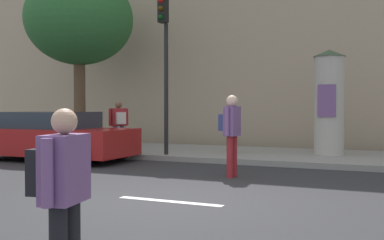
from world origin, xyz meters
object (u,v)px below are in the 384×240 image
object	(u,v)px
traffic_light	(164,49)
pedestrian_with_backpack	(231,128)
pedestrian_tallest	(119,122)
parked_car_dark	(52,137)
street_tree	(79,20)
pedestrian_with_bag	(62,186)
pedestrian_in_red_top	(232,121)
poster_column	(329,102)

from	to	relation	value
traffic_light	pedestrian_with_backpack	xyz separation A→B (m)	(2.83, -2.36, -2.10)
pedestrian_tallest	parked_car_dark	xyz separation A→B (m)	(-1.00, -1.86, -0.38)
street_tree	pedestrian_with_bag	distance (m)	13.70
pedestrian_with_backpack	parked_car_dark	distance (m)	5.75
street_tree	pedestrian_with_bag	world-z (taller)	street_tree
pedestrian_with_bag	pedestrian_in_red_top	bearing A→B (deg)	102.33
pedestrian_in_red_top	pedestrian_tallest	distance (m)	3.48
poster_column	pedestrian_tallest	bearing A→B (deg)	-166.21
street_tree	parked_car_dark	world-z (taller)	street_tree
poster_column	pedestrian_tallest	xyz separation A→B (m)	(-6.06, -1.49, -0.60)
pedestrian_in_red_top	parked_car_dark	bearing A→B (deg)	-147.93
poster_column	pedestrian_in_red_top	size ratio (longest dim) A/B	1.85
poster_column	pedestrian_with_bag	xyz separation A→B (m)	(-0.43, -10.97, -0.78)
street_tree	parked_car_dark	xyz separation A→B (m)	(1.31, -2.94, -3.85)
pedestrian_with_backpack	parked_car_dark	bearing A→B (deg)	170.20
pedestrian_tallest	pedestrian_with_backpack	bearing A→B (deg)	-31.32
parked_car_dark	pedestrian_with_backpack	bearing A→B (deg)	-9.80
poster_column	pedestrian_with_backpack	world-z (taller)	poster_column
pedestrian_with_backpack	parked_car_dark	size ratio (longest dim) A/B	0.38
pedestrian_with_backpack	pedestrian_in_red_top	size ratio (longest dim) A/B	1.09
pedestrian_with_backpack	poster_column	bearing A→B (deg)	72.10
pedestrian_with_bag	parked_car_dark	distance (m)	10.10
pedestrian_with_bag	parked_car_dark	size ratio (longest dim) A/B	0.33
pedestrian_with_bag	street_tree	bearing A→B (deg)	126.92
poster_column	pedestrian_tallest	world-z (taller)	poster_column
traffic_light	parked_car_dark	distance (m)	4.00
pedestrian_with_backpack	pedestrian_with_bag	xyz separation A→B (m)	(0.97, -6.64, -0.16)
traffic_light	street_tree	bearing A→B (deg)	159.33
pedestrian_tallest	parked_car_dark	world-z (taller)	pedestrian_tallest
poster_column	pedestrian_with_backpack	xyz separation A→B (m)	(-1.40, -4.32, -0.61)
traffic_light	pedestrian_with_backpack	world-z (taller)	traffic_light
pedestrian_with_bag	pedestrian_in_red_top	world-z (taller)	pedestrian_in_red_top
poster_column	pedestrian_tallest	distance (m)	6.27
street_tree	pedestrian_tallest	xyz separation A→B (m)	(2.31, -1.08, -3.47)
poster_column	parked_car_dark	distance (m)	7.87
pedestrian_with_bag	pedestrian_tallest	size ratio (longest dim) A/B	0.98
pedestrian_in_red_top	parked_car_dark	world-z (taller)	pedestrian_in_red_top
pedestrian_with_backpack	pedestrian_with_bag	bearing A→B (deg)	-81.72
street_tree	pedestrian_tallest	bearing A→B (deg)	-25.10
pedestrian_tallest	traffic_light	bearing A→B (deg)	-14.70
pedestrian_with_backpack	pedestrian_with_bag	distance (m)	6.71
pedestrian_tallest	pedestrian_in_red_top	bearing A→B (deg)	14.57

